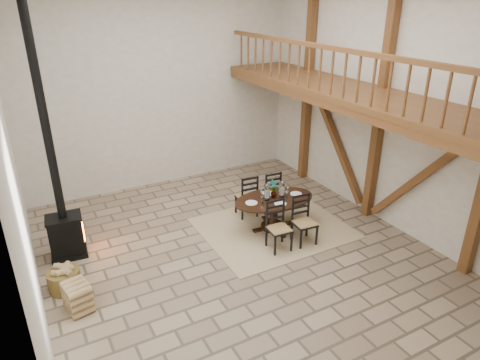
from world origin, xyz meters
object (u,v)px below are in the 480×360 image
dining_table (274,211)px  wood_stove (60,203)px  log_basket (64,279)px  log_stack (78,297)px

dining_table → wood_stove: 4.21m
log_basket → log_stack: log_stack is taller
log_basket → dining_table: bearing=0.3°
wood_stove → log_stack: wood_stove is taller
wood_stove → log_stack: (-0.11, -1.71, -0.88)m
log_basket → log_stack: (0.12, -0.66, 0.05)m
wood_stove → log_stack: size_ratio=9.02×
dining_table → log_stack: (-4.13, -0.69, -0.17)m
wood_stove → log_basket: wood_stove is taller
wood_stove → log_stack: 1.92m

